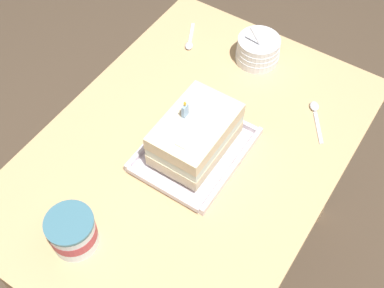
# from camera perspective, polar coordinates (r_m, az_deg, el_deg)

# --- Properties ---
(ground_plane) EXTENTS (8.00, 8.00, 0.00)m
(ground_plane) POSITION_cam_1_polar(r_m,az_deg,el_deg) (1.95, -0.20, -13.50)
(ground_plane) COLOR #4C3D2D
(dining_table) EXTENTS (1.03, 0.72, 0.75)m
(dining_table) POSITION_cam_1_polar(r_m,az_deg,el_deg) (1.38, -0.27, -3.49)
(dining_table) COLOR tan
(dining_table) RESTS_ON ground_plane
(foil_tray) EXTENTS (0.29, 0.23, 0.02)m
(foil_tray) POSITION_cam_1_polar(r_m,az_deg,el_deg) (1.27, 0.29, -0.85)
(foil_tray) COLOR silver
(foil_tray) RESTS_ON dining_table
(birthday_cake) EXTENTS (0.22, 0.15, 0.15)m
(birthday_cake) POSITION_cam_1_polar(r_m,az_deg,el_deg) (1.21, 0.31, 1.01)
(birthday_cake) COLOR beige
(birthday_cake) RESTS_ON foil_tray
(bowl_stack) EXTENTS (0.13, 0.13, 0.13)m
(bowl_stack) POSITION_cam_1_polar(r_m,az_deg,el_deg) (1.48, 7.59, 10.70)
(bowl_stack) COLOR white
(bowl_stack) RESTS_ON dining_table
(ice_cream_tub) EXTENTS (0.11, 0.11, 0.10)m
(ice_cream_tub) POSITION_cam_1_polar(r_m,az_deg,el_deg) (1.14, -13.56, -9.78)
(ice_cream_tub) COLOR white
(ice_cream_tub) RESTS_ON dining_table
(serving_spoon_near_tray) EXTENTS (0.12, 0.07, 0.01)m
(serving_spoon_near_tray) POSITION_cam_1_polar(r_m,az_deg,el_deg) (1.54, -0.28, 11.55)
(serving_spoon_near_tray) COLOR silver
(serving_spoon_near_tray) RESTS_ON dining_table
(serving_spoon_by_bowls) EXTENTS (0.13, 0.09, 0.01)m
(serving_spoon_by_bowls) POSITION_cam_1_polar(r_m,az_deg,el_deg) (1.39, 13.98, 3.69)
(serving_spoon_by_bowls) COLOR silver
(serving_spoon_by_bowls) RESTS_ON dining_table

